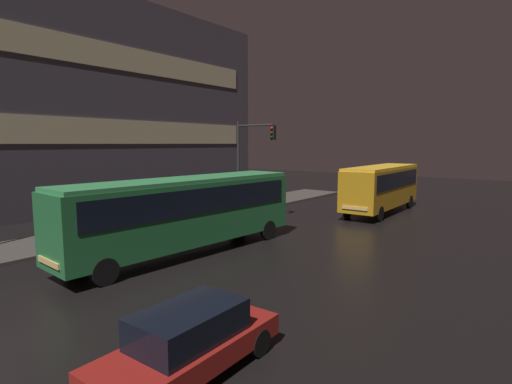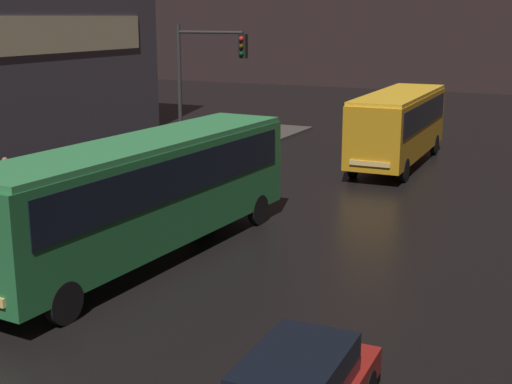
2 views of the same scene
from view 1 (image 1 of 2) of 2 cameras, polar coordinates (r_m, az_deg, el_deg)
sidewalk_left at (r=23.87m, az=-19.62°, el=-5.30°), size 4.00×48.00×0.15m
building_left_tower at (r=37.50m, az=-20.38°, el=11.17°), size 10.07×26.24×16.02m
bus_near at (r=18.16m, az=-10.03°, el=-2.20°), size 3.05×11.99×3.44m
bus_far at (r=29.98m, az=17.49°, el=1.07°), size 2.63×9.56×3.36m
car_taxi at (r=9.26m, az=-9.53°, el=-20.20°), size 1.85×4.46×1.49m
pedestrian_near at (r=21.24m, az=-26.57°, el=-4.09°), size 0.46×0.46×1.77m
pedestrian_far at (r=25.40m, az=-17.64°, el=-1.88°), size 0.39×0.39×1.78m
traffic_light_main at (r=26.12m, az=-0.86°, el=5.52°), size 3.07×0.35×6.43m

